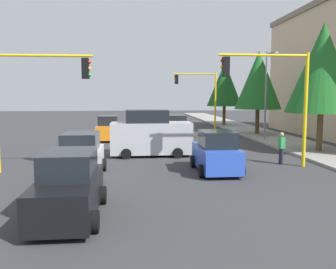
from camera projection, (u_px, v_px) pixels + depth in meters
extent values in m
plane|color=#353538|center=(151.00, 151.00, 23.48)|extent=(120.00, 120.00, 0.00)
cube|color=gray|center=(275.00, 138.00, 29.41)|extent=(80.00, 4.00, 0.15)
cube|color=silver|center=(74.00, 213.00, 11.02)|extent=(2.20, 0.36, 0.01)
cone|color=silver|center=(80.00, 201.00, 12.31)|extent=(0.01, 1.10, 1.10)
cylinder|color=yellow|center=(43.00, 56.00, 16.44)|extent=(0.12, 4.50, 0.12)
cube|color=black|center=(85.00, 69.00, 16.68)|extent=(0.36, 0.32, 0.96)
sphere|color=red|center=(89.00, 62.00, 16.67)|extent=(0.18, 0.18, 0.18)
sphere|color=yellow|center=(89.00, 69.00, 16.70)|extent=(0.18, 0.18, 0.18)
sphere|color=green|center=(89.00, 75.00, 16.73)|extent=(0.18, 0.18, 0.18)
cylinder|color=yellow|center=(215.00, 101.00, 37.71)|extent=(0.18, 0.18, 5.99)
cylinder|color=yellow|center=(195.00, 74.00, 37.18)|extent=(0.12, 4.50, 0.12)
cube|color=black|center=(177.00, 79.00, 37.06)|extent=(0.36, 0.32, 0.96)
sphere|color=red|center=(175.00, 76.00, 37.01)|extent=(0.18, 0.18, 0.18)
sphere|color=yellow|center=(175.00, 79.00, 37.05)|extent=(0.18, 0.18, 0.18)
sphere|color=green|center=(175.00, 82.00, 37.08)|extent=(0.18, 0.18, 0.18)
cylinder|color=yellow|center=(305.00, 110.00, 17.94)|extent=(0.18, 0.18, 5.74)
cylinder|color=yellow|center=(264.00, 55.00, 17.42)|extent=(0.12, 4.50, 0.12)
cube|color=black|center=(226.00, 67.00, 17.31)|extent=(0.36, 0.32, 0.96)
sphere|color=red|center=(222.00, 61.00, 17.26)|extent=(0.18, 0.18, 0.18)
sphere|color=yellow|center=(222.00, 67.00, 17.29)|extent=(0.18, 0.18, 0.18)
sphere|color=green|center=(222.00, 73.00, 17.32)|extent=(0.18, 0.18, 0.18)
cylinder|color=slate|center=(266.00, 97.00, 27.92)|extent=(0.14, 0.14, 7.00)
cylinder|color=slate|center=(271.00, 53.00, 26.66)|extent=(1.80, 0.10, 0.10)
ellipsoid|color=silver|center=(276.00, 53.00, 25.79)|extent=(0.56, 0.28, 0.20)
cylinder|color=brown|center=(224.00, 115.00, 42.04)|extent=(0.36, 0.36, 2.56)
cone|color=#19511E|center=(225.00, 84.00, 41.64)|extent=(4.10, 4.10, 5.12)
cylinder|color=brown|center=(320.00, 131.00, 22.34)|extent=(0.36, 0.36, 2.75)
cone|color=#1E6023|center=(323.00, 68.00, 21.91)|extent=(4.41, 4.41, 5.51)
cylinder|color=brown|center=(257.00, 121.00, 32.20)|extent=(0.36, 0.36, 2.59)
cone|color=#1E6023|center=(258.00, 80.00, 31.79)|extent=(4.15, 4.15, 5.18)
cube|color=#B2B5BA|center=(151.00, 138.00, 21.37)|extent=(1.90, 4.80, 1.85)
cube|color=black|center=(147.00, 116.00, 21.20)|extent=(1.67, 2.50, 0.76)
cylinder|color=black|center=(174.00, 148.00, 22.60)|extent=(0.20, 0.60, 0.60)
cylinder|color=black|center=(178.00, 153.00, 20.60)|extent=(0.20, 0.60, 0.60)
cylinder|color=black|center=(127.00, 149.00, 22.32)|extent=(0.20, 0.60, 0.60)
cylinder|color=black|center=(126.00, 154.00, 20.32)|extent=(0.20, 0.60, 0.60)
cube|color=blue|center=(216.00, 157.00, 16.93)|extent=(3.68, 1.71, 1.05)
cube|color=black|center=(217.00, 139.00, 16.65)|extent=(1.91, 1.51, 0.76)
cylinder|color=black|center=(193.00, 161.00, 18.02)|extent=(0.60, 0.20, 0.60)
cylinder|color=black|center=(228.00, 161.00, 18.19)|extent=(0.60, 0.20, 0.60)
cylinder|color=black|center=(201.00, 171.00, 15.76)|extent=(0.60, 0.20, 0.60)
cylinder|color=black|center=(242.00, 170.00, 15.94)|extent=(0.60, 0.20, 0.60)
cube|color=yellow|center=(176.00, 130.00, 30.16)|extent=(3.82, 1.66, 1.05)
cube|color=black|center=(176.00, 120.00, 29.87)|extent=(1.99, 1.46, 0.76)
cylinder|color=black|center=(164.00, 133.00, 31.29)|extent=(0.60, 0.20, 0.60)
cylinder|color=black|center=(185.00, 133.00, 31.46)|extent=(0.60, 0.20, 0.60)
cylinder|color=black|center=(167.00, 136.00, 28.95)|extent=(0.60, 0.20, 0.60)
cylinder|color=black|center=(189.00, 136.00, 29.12)|extent=(0.60, 0.20, 0.60)
cube|color=orange|center=(108.00, 132.00, 28.84)|extent=(3.82, 1.71, 1.05)
cube|color=black|center=(108.00, 120.00, 28.93)|extent=(1.99, 1.50, 0.76)
cylinder|color=black|center=(119.00, 138.00, 27.80)|extent=(0.60, 0.20, 0.60)
cylinder|color=black|center=(95.00, 138.00, 27.63)|extent=(0.60, 0.20, 0.60)
cylinder|color=black|center=(120.00, 135.00, 30.14)|extent=(0.60, 0.20, 0.60)
cylinder|color=black|center=(98.00, 135.00, 29.97)|extent=(0.60, 0.20, 0.60)
cube|color=white|center=(81.00, 162.00, 15.80)|extent=(4.07, 1.71, 1.05)
cube|color=black|center=(81.00, 141.00, 15.90)|extent=(2.11, 1.51, 0.76)
cylinder|color=black|center=(99.00, 177.00, 14.69)|extent=(0.60, 0.20, 0.60)
cylinder|color=black|center=(54.00, 178.00, 14.51)|extent=(0.60, 0.20, 0.60)
cylinder|color=black|center=(104.00, 165.00, 17.18)|extent=(0.60, 0.20, 0.60)
cylinder|color=black|center=(65.00, 165.00, 17.01)|extent=(0.60, 0.20, 0.60)
cube|color=black|center=(69.00, 195.00, 10.59)|extent=(4.11, 1.68, 1.05)
cube|color=black|center=(69.00, 164.00, 10.70)|extent=(2.14, 1.48, 0.76)
cylinder|color=black|center=(95.00, 222.00, 9.46)|extent=(0.60, 0.20, 0.60)
cylinder|color=black|center=(25.00, 224.00, 9.29)|extent=(0.60, 0.20, 0.60)
cylinder|color=black|center=(103.00, 195.00, 11.98)|extent=(0.60, 0.20, 0.60)
cylinder|color=black|center=(48.00, 196.00, 11.81)|extent=(0.60, 0.20, 0.60)
cylinder|color=#262638|center=(282.00, 157.00, 18.73)|extent=(0.16, 0.16, 0.85)
cylinder|color=#262638|center=(280.00, 156.00, 18.93)|extent=(0.16, 0.16, 0.85)
cube|color=green|center=(282.00, 143.00, 18.75)|extent=(0.40, 0.24, 0.60)
sphere|color=tan|center=(282.00, 134.00, 18.70)|extent=(0.22, 0.22, 0.22)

